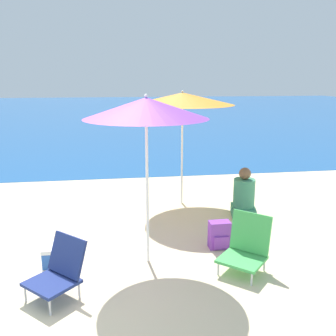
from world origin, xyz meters
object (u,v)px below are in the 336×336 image
object	(u,v)px
backpack_purple	(219,235)
cooler_box	(60,254)
beach_umbrella_orange	(182,99)
beach_chair_navy	(59,270)
beach_chair_green	(246,246)
person_seated_near	(244,197)
beach_umbrella_purple	(146,108)

from	to	relation	value
backpack_purple	cooler_box	distance (m)	2.24
beach_umbrella_orange	beach_chair_navy	bearing A→B (deg)	-123.14
beach_umbrella_orange	beach_chair_green	size ratio (longest dim) A/B	2.87
beach_chair_green	backpack_purple	world-z (taller)	beach_chair_green
person_seated_near	cooler_box	world-z (taller)	person_seated_near
beach_umbrella_purple	beach_chair_green	distance (m)	2.15
beach_umbrella_orange	cooler_box	xyz separation A→B (m)	(-2.05, -2.19, -1.90)
beach_umbrella_purple	beach_chair_green	bearing A→B (deg)	-18.23
beach_chair_green	cooler_box	size ratio (longest dim) A/B	1.83
beach_chair_green	beach_chair_navy	distance (m)	2.30
beach_umbrella_orange	cooler_box	distance (m)	3.55
person_seated_near	beach_umbrella_purple	bearing A→B (deg)	-127.86
backpack_purple	beach_umbrella_purple	bearing A→B (deg)	-166.69
beach_umbrella_purple	cooler_box	xyz separation A→B (m)	(-1.17, 0.12, -1.91)
beach_chair_green	cooler_box	world-z (taller)	beach_chair_green
person_seated_near	backpack_purple	size ratio (longest dim) A/B	2.20
person_seated_near	cooler_box	xyz separation A→B (m)	(-3.03, -1.36, -0.22)
cooler_box	beach_umbrella_orange	bearing A→B (deg)	46.88
cooler_box	person_seated_near	bearing A→B (deg)	24.22
beach_umbrella_orange	beach_chair_navy	world-z (taller)	beach_umbrella_orange
beach_umbrella_orange	beach_chair_green	distance (m)	3.22
beach_umbrella_purple	beach_chair_green	world-z (taller)	beach_umbrella_purple
beach_chair_navy	cooler_box	bearing A→B (deg)	142.04
backpack_purple	person_seated_near	bearing A→B (deg)	57.01
beach_umbrella_orange	person_seated_near	distance (m)	2.11
beach_umbrella_purple	person_seated_near	bearing A→B (deg)	38.50
beach_umbrella_orange	beach_chair_green	xyz separation A→B (m)	(0.34, -2.71, -1.71)
beach_umbrella_purple	backpack_purple	size ratio (longest dim) A/B	5.54
beach_chair_navy	beach_umbrella_orange	bearing A→B (deg)	101.03
beach_umbrella_orange	beach_chair_navy	xyz separation A→B (m)	(-1.94, -2.98, -1.71)
beach_chair_navy	person_seated_near	bearing A→B (deg)	80.52
beach_umbrella_orange	beach_umbrella_purple	world-z (taller)	beach_umbrella_purple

